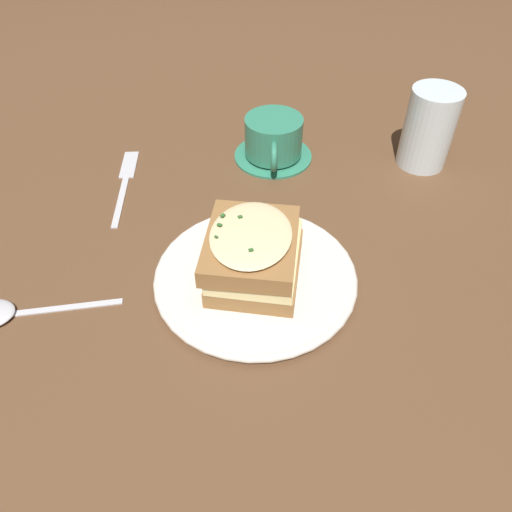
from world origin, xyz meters
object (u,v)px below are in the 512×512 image
sandwich (254,254)px  teacup_with_saucer (273,140)px  dinner_plate (256,278)px  water_glass (429,128)px  fork (126,177)px

sandwich → teacup_with_saucer: bearing=53.9°
dinner_plate → water_glass: 0.36m
fork → water_glass: bearing=2.8°
fork → sandwich: bearing=-50.3°
teacup_with_saucer → fork: 0.23m
dinner_plate → sandwich: 0.04m
sandwich → teacup_with_saucer: sandwich is taller
water_glass → fork: water_glass is taller
teacup_with_saucer → fork: (-0.22, 0.06, -0.03)m
teacup_with_saucer → water_glass: (0.19, -0.13, 0.03)m
teacup_with_saucer → water_glass: 0.23m
water_glass → fork: bearing=155.3°
fork → teacup_with_saucer: bearing=11.4°
water_glass → fork: (-0.41, 0.19, -0.06)m
sandwich → fork: size_ratio=0.94×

